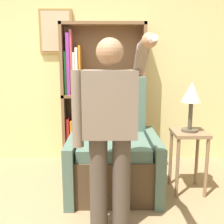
% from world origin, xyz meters
% --- Properties ---
extents(wall_back, '(8.00, 0.11, 2.80)m').
position_xyz_m(wall_back, '(-0.00, 2.03, 1.40)').
color(wall_back, '#DBCC84').
rests_on(wall_back, ground_plane).
extents(bookcase, '(1.11, 0.28, 1.90)m').
position_xyz_m(bookcase, '(0.11, 1.87, 0.90)').
color(bookcase, brown).
rests_on(bookcase, ground_plane).
extents(armchair, '(0.96, 0.91, 1.23)m').
position_xyz_m(armchair, '(0.37, 1.08, 0.38)').
color(armchair, '#4C3823').
rests_on(armchair, ground_plane).
extents(person_standing, '(0.57, 0.78, 1.59)m').
position_xyz_m(person_standing, '(0.33, 0.31, 0.90)').
color(person_standing, '#473D33').
rests_on(person_standing, ground_plane).
extents(side_table, '(0.36, 0.36, 0.68)m').
position_xyz_m(side_table, '(1.18, 0.99, 0.52)').
color(side_table, '#846647').
rests_on(side_table, ground_plane).
extents(table_lamp, '(0.22, 0.22, 0.53)m').
position_xyz_m(table_lamp, '(1.18, 0.99, 1.06)').
color(table_lamp, '#4C4233').
rests_on(table_lamp, side_table).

